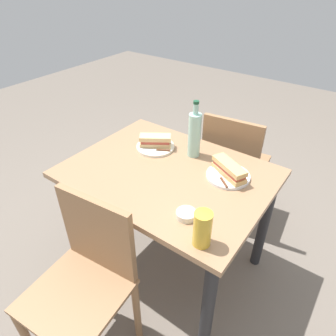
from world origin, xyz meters
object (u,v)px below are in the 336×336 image
object	(u,v)px
water_bottle	(194,134)
dining_table	(168,189)
chair_far	(87,276)
knife_far	(157,150)
beer_glass	(202,229)
knife_near	(221,178)
olive_bowl	(186,214)
plate_far	(155,147)
baguette_sandwich_far	(155,141)
plate_near	(228,176)
chair_near	(233,164)
baguette_sandwich_near	(229,169)

from	to	relation	value
water_bottle	dining_table	bearing A→B (deg)	84.08
chair_far	knife_far	world-z (taller)	chair_far
chair_far	dining_table	bearing A→B (deg)	-90.84
beer_glass	knife_near	bearing A→B (deg)	-72.37
dining_table	olive_bowl	world-z (taller)	olive_bowl
knife_near	olive_bowl	bearing A→B (deg)	90.18
water_bottle	plate_far	bearing A→B (deg)	16.62
knife_near	knife_far	world-z (taller)	same
chair_far	knife_far	bearing A→B (deg)	-77.78
baguette_sandwich_far	knife_far	world-z (taller)	baguette_sandwich_far
chair_far	olive_bowl	world-z (taller)	chair_far
plate_far	baguette_sandwich_far	distance (m)	0.04
chair_far	olive_bowl	size ratio (longest dim) A/B	9.90
knife_near	dining_table	bearing A→B (deg)	18.10
baguette_sandwich_far	water_bottle	size ratio (longest dim) A/B	0.58
knife_near	plate_near	bearing A→B (deg)	-105.16
knife_near	beer_glass	xyz separation A→B (m)	(-0.13, 0.41, 0.06)
chair_near	water_bottle	xyz separation A→B (m)	(0.09, 0.38, 0.36)
beer_glass	water_bottle	bearing A→B (deg)	-55.18
chair_near	olive_bowl	world-z (taller)	chair_near
beer_glass	olive_bowl	bearing A→B (deg)	-34.18
chair_near	baguette_sandwich_near	size ratio (longest dim) A/B	4.02
dining_table	plate_far	bearing A→B (deg)	-36.69
baguette_sandwich_far	plate_far	bearing A→B (deg)	0.00
beer_glass	baguette_sandwich_near	bearing A→B (deg)	-75.92
baguette_sandwich_far	olive_bowl	xyz separation A→B (m)	(-0.47, 0.38, -0.03)
chair_near	baguette_sandwich_near	xyz separation A→B (m)	(-0.17, 0.46, 0.28)
baguette_sandwich_near	beer_glass	xyz separation A→B (m)	(-0.12, 0.46, 0.03)
plate_near	water_bottle	size ratio (longest dim) A/B	0.69
chair_near	baguette_sandwich_far	size ratio (longest dim) A/B	4.64
dining_table	chair_far	world-z (taller)	chair_far
knife_far	beer_glass	world-z (taller)	beer_glass
chair_near	water_bottle	distance (m)	0.54
beer_glass	olive_bowl	world-z (taller)	beer_glass
chair_far	knife_near	world-z (taller)	chair_far
knife_far	olive_bowl	world-z (taller)	olive_bowl
baguette_sandwich_near	olive_bowl	world-z (taller)	baguette_sandwich_near
beer_glass	olive_bowl	size ratio (longest dim) A/B	1.78
dining_table	beer_glass	world-z (taller)	beer_glass
dining_table	knife_far	world-z (taller)	knife_far
plate_near	chair_far	bearing A→B (deg)	68.54
baguette_sandwich_near	olive_bowl	xyz separation A→B (m)	(0.01, 0.37, -0.03)
plate_near	knife_near	xyz separation A→B (m)	(0.01, 0.05, 0.01)
plate_near	baguette_sandwich_near	xyz separation A→B (m)	(0.00, 0.00, 0.04)
beer_glass	chair_far	bearing A→B (deg)	34.23
water_bottle	olive_bowl	bearing A→B (deg)	118.58
baguette_sandwich_near	water_bottle	bearing A→B (deg)	-16.53
plate_far	baguette_sandwich_far	xyz separation A→B (m)	(0.00, 0.00, 0.04)
knife_near	beer_glass	size ratio (longest dim) A/B	0.92
knife_near	water_bottle	bearing A→B (deg)	-27.86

